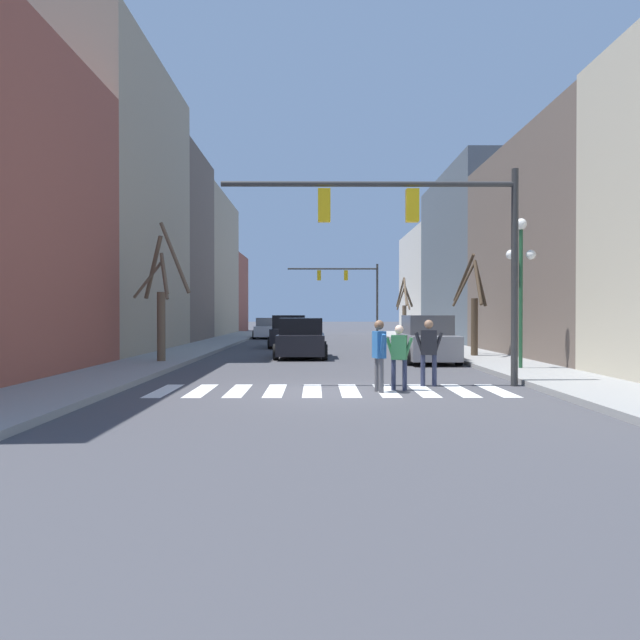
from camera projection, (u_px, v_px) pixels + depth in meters
name	position (u px, v px, depth m)	size (l,w,h in m)	color
ground_plane	(331.00, 393.00, 14.80)	(240.00, 240.00, 0.00)	#424247
sidewalk_left	(64.00, 390.00, 14.75)	(2.64, 90.00, 0.15)	gray
sidewalk_right	(597.00, 389.00, 14.84)	(2.64, 90.00, 0.15)	gray
building_row_left	(144.00, 249.00, 37.29)	(6.00, 58.79, 13.74)	#934C3D
building_row_right	(515.00, 261.00, 34.45)	(6.00, 51.02, 10.73)	#BCB299
crosswalk_stripes	(331.00, 391.00, 15.15)	(8.55, 2.60, 0.01)	white
traffic_signal_near	(424.00, 226.00, 16.05)	(7.66, 0.28, 5.61)	#2D2D2D
traffic_signal_far	(350.00, 283.00, 51.88)	(7.56, 0.28, 5.97)	#2D2D2D
street_lamp_right_corner	(521.00, 263.00, 19.70)	(0.95, 0.36, 4.73)	#1E4C2D
car_parked_left_near	(289.00, 332.00, 34.26)	(2.14, 4.53, 1.77)	black
car_driving_away_lane	(301.00, 339.00, 26.26)	(2.18, 4.24, 1.68)	black
car_parked_right_mid	(269.00, 329.00, 46.22)	(2.10, 4.10, 1.53)	silver
car_parked_right_near	(427.00, 341.00, 23.83)	(2.02, 4.54, 1.80)	gray
pedestrian_waiting_at_curb	(379.00, 350.00, 14.86)	(0.31, 0.74, 1.72)	#4C4C51
pedestrian_on_right_sidewalk	(399.00, 352.00, 15.19)	(0.68, 0.30, 1.60)	#282D47
pedestrian_crossing_street	(429.00, 347.00, 16.05)	(0.74, 0.26, 1.71)	#282D47
street_tree_right_far	(404.00, 309.00, 44.32)	(1.19, 3.01, 4.30)	brown
street_tree_left_mid	(473.00, 308.00, 25.54)	(1.21, 2.83, 4.20)	#473828
street_tree_right_near	(162.00, 301.00, 22.59)	(2.19, 1.67, 5.04)	brown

